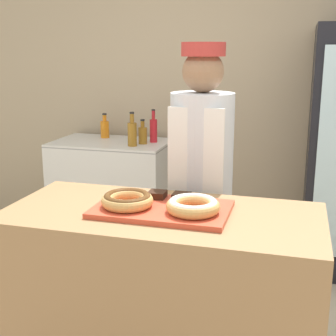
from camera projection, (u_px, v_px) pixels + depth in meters
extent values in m
cube|color=tan|center=(232.00, 89.00, 4.01)|extent=(8.00, 0.06, 2.70)
cube|color=#997047|center=(162.00, 306.00, 2.23)|extent=(1.44, 0.67, 0.96)
cube|color=#D84C33|center=(162.00, 209.00, 2.11)|extent=(0.61, 0.37, 0.02)
torus|color=tan|center=(127.00, 201.00, 2.11)|extent=(0.24, 0.24, 0.06)
torus|color=brown|center=(127.00, 197.00, 2.10)|extent=(0.22, 0.22, 0.03)
torus|color=tan|center=(193.00, 206.00, 2.03)|extent=(0.24, 0.24, 0.06)
torus|color=white|center=(193.00, 203.00, 2.02)|extent=(0.22, 0.22, 0.03)
cube|color=black|center=(157.00, 194.00, 2.24)|extent=(0.08, 0.08, 0.03)
cube|color=black|center=(182.00, 197.00, 2.21)|extent=(0.08, 0.08, 0.03)
cylinder|color=#4C4C51|center=(200.00, 269.00, 2.76)|extent=(0.25, 0.25, 0.83)
cylinder|color=silver|center=(202.00, 149.00, 2.59)|extent=(0.35, 0.35, 0.62)
cube|color=white|center=(194.00, 228.00, 2.53)|extent=(0.30, 0.02, 1.30)
sphere|color=#936B4C|center=(203.00, 72.00, 2.48)|extent=(0.22, 0.22, 0.22)
cylinder|color=#B2332D|center=(203.00, 49.00, 2.46)|extent=(0.24, 0.24, 0.07)
cube|color=silver|center=(113.00, 192.00, 4.12)|extent=(0.99, 0.61, 0.91)
cube|color=gray|center=(111.00, 144.00, 4.02)|extent=(0.99, 0.61, 0.01)
cylinder|color=#99661E|center=(132.00, 134.00, 3.79)|extent=(0.07, 0.07, 0.19)
cylinder|color=#99661E|center=(132.00, 118.00, 3.76)|extent=(0.03, 0.03, 0.07)
cylinder|color=black|center=(132.00, 113.00, 3.75)|extent=(0.04, 0.04, 0.01)
cylinder|color=#99661E|center=(143.00, 136.00, 3.89)|extent=(0.07, 0.07, 0.14)
cylinder|color=#99661E|center=(143.00, 124.00, 3.87)|extent=(0.03, 0.03, 0.05)
cylinder|color=black|center=(142.00, 120.00, 3.86)|extent=(0.04, 0.04, 0.01)
cylinder|color=red|center=(153.00, 131.00, 3.95)|extent=(0.06, 0.06, 0.19)
cylinder|color=red|center=(153.00, 115.00, 3.92)|extent=(0.03, 0.03, 0.08)
cylinder|color=black|center=(153.00, 110.00, 3.91)|extent=(0.03, 0.03, 0.01)
cylinder|color=orange|center=(105.00, 129.00, 4.17)|extent=(0.08, 0.08, 0.15)
cylinder|color=orange|center=(104.00, 118.00, 4.14)|extent=(0.03, 0.03, 0.06)
cylinder|color=black|center=(104.00, 114.00, 4.13)|extent=(0.04, 0.04, 0.01)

